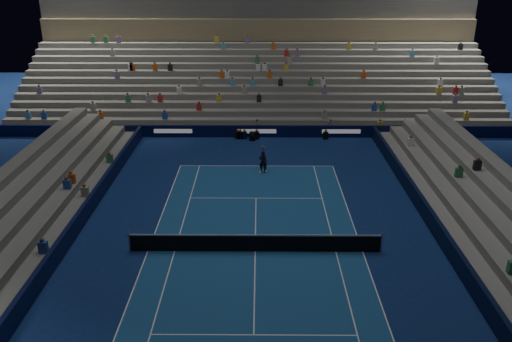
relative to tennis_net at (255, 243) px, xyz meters
The scene contains 9 objects.
ground 0.50m from the tennis_net, ahead, with size 90.00×90.00×0.00m, color #0D1F52.
court_surface 0.50m from the tennis_net, ahead, with size 10.97×23.77×0.01m, color navy.
sponsor_barrier_far 18.50m from the tennis_net, 90.00° to the left, with size 44.00×0.25×1.00m, color black.
sponsor_barrier_east 9.70m from the tennis_net, ahead, with size 0.25×37.00×1.00m, color black.
sponsor_barrier_west 9.70m from the tennis_net, behind, with size 0.25×37.00×1.00m, color black.
grandstand_main 28.05m from the tennis_net, 90.00° to the left, with size 44.00×15.20×11.20m.
tennis_net is the anchor object (origin of this frame).
tennis_player 10.65m from the tennis_net, 87.54° to the left, with size 0.58×0.38×1.59m, color black.
broadcast_camera 17.71m from the tennis_net, 91.22° to the left, with size 0.50×0.96×0.65m.
Camera 1 is at (0.21, -23.20, 13.87)m, focal length 36.78 mm.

